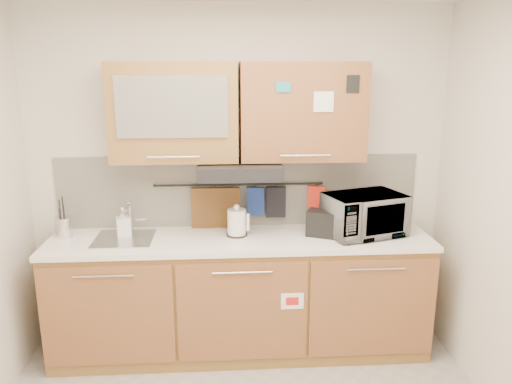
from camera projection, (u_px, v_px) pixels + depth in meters
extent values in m
plane|color=silver|center=(239.00, 178.00, 3.89)|extent=(3.20, 0.00, 3.20)
cube|color=olive|center=(241.00, 296.00, 3.81)|extent=(2.80, 0.60, 0.88)
cube|color=black|center=(241.00, 342.00, 3.91)|extent=(2.80, 0.54, 0.10)
cube|color=#9B5F37|center=(108.00, 316.00, 3.44)|extent=(0.91, 0.02, 0.74)
cylinder|color=silver|center=(103.00, 276.00, 3.34)|extent=(0.41, 0.01, 0.01)
cube|color=#9B5F37|center=(242.00, 312.00, 3.50)|extent=(0.91, 0.02, 0.74)
cylinder|color=silver|center=(242.00, 273.00, 3.40)|extent=(0.41, 0.01, 0.01)
cube|color=#9B5F37|center=(373.00, 308.00, 3.56)|extent=(0.91, 0.02, 0.74)
cylinder|color=silver|center=(376.00, 269.00, 3.46)|extent=(0.41, 0.01, 0.01)
cube|color=white|center=(240.00, 240.00, 3.69)|extent=(2.82, 0.62, 0.04)
cube|color=silver|center=(239.00, 191.00, 3.90)|extent=(2.80, 0.02, 0.56)
cube|color=olive|center=(175.00, 112.00, 3.56)|extent=(0.90, 0.35, 0.70)
cube|color=silver|center=(172.00, 107.00, 3.37)|extent=(0.76, 0.02, 0.42)
cube|color=#9B5F37|center=(302.00, 111.00, 3.62)|extent=(0.90, 0.35, 0.70)
cube|color=white|center=(324.00, 102.00, 3.43)|extent=(0.14, 0.00, 0.14)
cube|color=black|center=(240.00, 169.00, 3.62)|extent=(0.60, 0.46, 0.10)
cube|color=silver|center=(124.00, 240.00, 3.64)|extent=(0.42, 0.40, 0.03)
cylinder|color=silver|center=(130.00, 217.00, 3.77)|extent=(0.03, 0.03, 0.24)
cylinder|color=silver|center=(127.00, 207.00, 3.67)|extent=(0.02, 0.18, 0.02)
cylinder|color=black|center=(239.00, 185.00, 3.85)|extent=(1.30, 0.02, 0.02)
cylinder|color=silver|center=(64.00, 227.00, 3.68)|extent=(0.14, 0.14, 0.15)
cylinder|color=black|center=(61.00, 218.00, 3.67)|extent=(0.01, 0.01, 0.28)
cylinder|color=black|center=(65.00, 221.00, 3.65)|extent=(0.01, 0.01, 0.25)
cylinder|color=black|center=(64.00, 216.00, 3.68)|extent=(0.01, 0.01, 0.30)
cylinder|color=black|center=(61.00, 223.00, 3.65)|extent=(0.01, 0.01, 0.22)
cylinder|color=white|center=(237.00, 223.00, 3.70)|extent=(0.17, 0.17, 0.20)
sphere|color=white|center=(237.00, 207.00, 3.67)|extent=(0.05, 0.05, 0.05)
cube|color=white|center=(248.00, 222.00, 3.68)|extent=(0.02, 0.03, 0.13)
cylinder|color=black|center=(237.00, 234.00, 3.72)|extent=(0.16, 0.16, 0.01)
cube|color=black|center=(325.00, 224.00, 3.70)|extent=(0.29, 0.24, 0.19)
cube|color=black|center=(319.00, 212.00, 3.69)|extent=(0.11, 0.13, 0.01)
cube|color=black|center=(331.00, 213.00, 3.66)|extent=(0.11, 0.13, 0.01)
imported|color=#999999|center=(364.00, 215.00, 3.71)|extent=(0.65, 0.53, 0.31)
imported|color=#999999|center=(123.00, 222.00, 3.67)|extent=(0.12, 0.13, 0.22)
cube|color=brown|center=(216.00, 217.00, 3.89)|extent=(0.37, 0.03, 0.46)
cube|color=navy|center=(256.00, 201.00, 3.88)|extent=(0.14, 0.05, 0.23)
cube|color=black|center=(276.00, 202.00, 3.89)|extent=(0.16, 0.05, 0.24)
cube|color=red|center=(317.00, 197.00, 3.90)|extent=(0.14, 0.07, 0.17)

